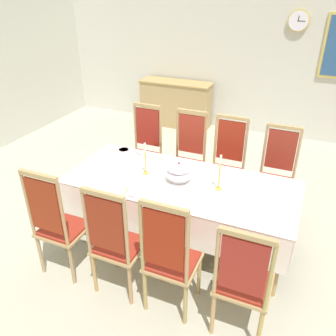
% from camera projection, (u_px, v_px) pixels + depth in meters
% --- Properties ---
extents(ground, '(7.73, 6.73, 0.04)m').
position_uv_depth(ground, '(187.00, 226.00, 4.24)').
color(ground, '#B0AB99').
extents(back_wall, '(7.73, 0.08, 3.33)m').
position_uv_depth(back_wall, '(256.00, 43.00, 6.20)').
color(back_wall, beige).
rests_on(back_wall, ground).
extents(dining_table, '(2.41, 1.03, 0.76)m').
position_uv_depth(dining_table, '(181.00, 187.00, 3.69)').
color(dining_table, '#A08A55').
rests_on(dining_table, ground).
extents(tablecloth, '(2.43, 1.05, 0.40)m').
position_uv_depth(tablecloth, '(180.00, 190.00, 3.70)').
color(tablecloth, white).
rests_on(tablecloth, dining_table).
extents(chair_south_a, '(0.44, 0.42, 1.20)m').
position_uv_depth(chair_south_a, '(57.00, 223.00, 3.30)').
color(chair_south_a, '#A18D4F').
rests_on(chair_south_a, ground).
extents(chair_north_a, '(0.44, 0.42, 1.19)m').
position_uv_depth(chair_north_a, '(144.00, 148.00, 4.79)').
color(chair_north_a, tan).
rests_on(chair_north_a, ground).
extents(chair_south_b, '(0.44, 0.42, 1.17)m').
position_uv_depth(chair_south_b, '(115.00, 241.00, 3.08)').
color(chair_south_b, tan).
rests_on(chair_south_b, ground).
extents(chair_north_b, '(0.44, 0.42, 1.19)m').
position_uv_depth(chair_north_b, '(187.00, 156.00, 4.57)').
color(chair_north_b, '#A68254').
rests_on(chair_north_b, ground).
extents(chair_south_c, '(0.44, 0.42, 1.20)m').
position_uv_depth(chair_south_c, '(170.00, 257.00, 2.89)').
color(chair_south_c, tan).
rests_on(chair_south_c, ground).
extents(chair_north_c, '(0.44, 0.42, 1.19)m').
position_uv_depth(chair_north_c, '(226.00, 163.00, 4.39)').
color(chair_north_c, tan).
rests_on(chair_north_c, ground).
extents(chair_south_d, '(0.44, 0.42, 1.13)m').
position_uv_depth(chair_south_d, '(243.00, 281.00, 2.69)').
color(chair_south_d, tan).
rests_on(chair_south_d, ground).
extents(chair_north_d, '(0.44, 0.42, 1.16)m').
position_uv_depth(chair_north_d, '(276.00, 173.00, 4.18)').
color(chair_north_d, tan).
rests_on(chair_north_d, ground).
extents(soup_tureen, '(0.28, 0.28, 0.23)m').
position_uv_depth(soup_tureen, '(179.00, 172.00, 3.61)').
color(soup_tureen, white).
rests_on(soup_tureen, tablecloth).
extents(candlestick_west, '(0.07, 0.07, 0.37)m').
position_uv_depth(candlestick_west, '(145.00, 162.00, 3.72)').
color(candlestick_west, gold).
rests_on(candlestick_west, tablecloth).
extents(candlestick_east, '(0.07, 0.07, 0.39)m').
position_uv_depth(candlestick_east, '(219.00, 176.00, 3.43)').
color(candlestick_east, gold).
rests_on(candlestick_east, tablecloth).
extents(bowl_near_left, '(0.18, 0.18, 0.03)m').
position_uv_depth(bowl_near_left, '(136.00, 193.00, 3.42)').
color(bowl_near_left, white).
rests_on(bowl_near_left, tablecloth).
extents(bowl_near_right, '(0.15, 0.15, 0.04)m').
position_uv_depth(bowl_near_right, '(124.00, 150.00, 4.27)').
color(bowl_near_right, white).
rests_on(bowl_near_right, tablecloth).
extents(spoon_primary, '(0.04, 0.18, 0.01)m').
position_uv_depth(spoon_primary, '(127.00, 190.00, 3.49)').
color(spoon_primary, gold).
rests_on(spoon_primary, tablecloth).
extents(spoon_secondary, '(0.06, 0.17, 0.01)m').
position_uv_depth(spoon_secondary, '(118.00, 150.00, 4.33)').
color(spoon_secondary, gold).
rests_on(spoon_secondary, tablecloth).
extents(sideboard, '(1.44, 0.48, 0.90)m').
position_uv_depth(sideboard, '(176.00, 104.00, 7.00)').
color(sideboard, tan).
rests_on(sideboard, ground).
extents(mounted_clock, '(0.35, 0.06, 0.35)m').
position_uv_depth(mounted_clock, '(299.00, 21.00, 5.72)').
color(mounted_clock, '#D1B251').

